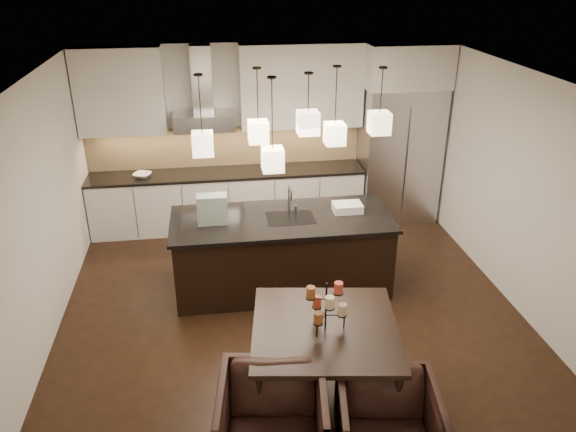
{
  "coord_description": "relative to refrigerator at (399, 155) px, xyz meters",
  "views": [
    {
      "loc": [
        -0.87,
        -5.76,
        3.96
      ],
      "look_at": [
        0.0,
        0.2,
        1.15
      ],
      "focal_mm": 35.0,
      "sensor_mm": 36.0,
      "label": 1
    }
  ],
  "objects": [
    {
      "name": "floor",
      "position": [
        -2.1,
        -2.38,
        -1.08
      ],
      "size": [
        5.5,
        5.5,
        0.02
      ],
      "primitive_type": "cube",
      "color": "black",
      "rests_on": "ground"
    },
    {
      "name": "ceiling",
      "position": [
        -2.1,
        -2.38,
        1.73
      ],
      "size": [
        5.5,
        5.5,
        0.02
      ],
      "primitive_type": "cube",
      "color": "white",
      "rests_on": "wall_back"
    },
    {
      "name": "wall_back",
      "position": [
        -2.1,
        0.38,
        0.32
      ],
      "size": [
        5.5,
        0.02,
        2.8
      ],
      "primitive_type": "cube",
      "color": "silver",
      "rests_on": "ground"
    },
    {
      "name": "wall_front",
      "position": [
        -2.1,
        -5.14,
        0.32
      ],
      "size": [
        5.5,
        0.02,
        2.8
      ],
      "primitive_type": "cube",
      "color": "silver",
      "rests_on": "ground"
    },
    {
      "name": "wall_left",
      "position": [
        -4.86,
        -2.38,
        0.32
      ],
      "size": [
        0.02,
        5.5,
        2.8
      ],
      "primitive_type": "cube",
      "color": "silver",
      "rests_on": "ground"
    },
    {
      "name": "wall_right",
      "position": [
        0.66,
        -2.38,
        0.32
      ],
      "size": [
        0.02,
        5.5,
        2.8
      ],
      "primitive_type": "cube",
      "color": "silver",
      "rests_on": "ground"
    },
    {
      "name": "refrigerator",
      "position": [
        0.0,
        0.0,
        0.0
      ],
      "size": [
        1.2,
        0.72,
        2.15
      ],
      "primitive_type": "cube",
      "color": "#B7B7BA",
      "rests_on": "floor"
    },
    {
      "name": "fridge_panel",
      "position": [
        0.0,
        0.0,
        1.4
      ],
      "size": [
        1.26,
        0.72,
        0.65
      ],
      "primitive_type": "cube",
      "color": "silver",
      "rests_on": "refrigerator"
    },
    {
      "name": "lower_cabinets",
      "position": [
        -2.73,
        0.05,
        -0.64
      ],
      "size": [
        4.21,
        0.62,
        0.88
      ],
      "primitive_type": "cube",
      "color": "silver",
      "rests_on": "floor"
    },
    {
      "name": "countertop",
      "position": [
        -2.73,
        0.05,
        -0.17
      ],
      "size": [
        4.21,
        0.66,
        0.04
      ],
      "primitive_type": "cube",
      "color": "black",
      "rests_on": "lower_cabinets"
    },
    {
      "name": "backsplash",
      "position": [
        -2.73,
        0.35,
        0.16
      ],
      "size": [
        4.21,
        0.02,
        0.63
      ],
      "primitive_type": "cube",
      "color": "#D3B47F",
      "rests_on": "countertop"
    },
    {
      "name": "upper_cab_left",
      "position": [
        -4.2,
        0.19,
        1.1
      ],
      "size": [
        1.25,
        0.35,
        1.25
      ],
      "primitive_type": "cube",
      "color": "silver",
      "rests_on": "wall_back"
    },
    {
      "name": "upper_cab_right",
      "position": [
        -1.55,
        0.19,
        1.1
      ],
      "size": [
        1.85,
        0.35,
        1.25
      ],
      "primitive_type": "cube",
      "color": "silver",
      "rests_on": "wall_back"
    },
    {
      "name": "hood_canopy",
      "position": [
        -3.03,
        0.1,
        0.65
      ],
      "size": [
        0.9,
        0.52,
        0.24
      ],
      "primitive_type": "cube",
      "color": "#B7B7BA",
      "rests_on": "wall_back"
    },
    {
      "name": "hood_chimney",
      "position": [
        -3.03,
        0.21,
        1.24
      ],
      "size": [
        0.3,
        0.28,
        0.96
      ],
      "primitive_type": "cube",
      "color": "#B7B7BA",
      "rests_on": "hood_canopy"
    },
    {
      "name": "fruit_bowl",
      "position": [
        -4.0,
        0.0,
        -0.12
      ],
      "size": [
        0.33,
        0.33,
        0.06
      ],
      "primitive_type": "imported",
      "rotation": [
        0.0,
        0.0,
        -0.37
      ],
      "color": "silver",
      "rests_on": "countertop"
    },
    {
      "name": "island_body",
      "position": [
        -2.13,
        -1.87,
        -0.6
      ],
      "size": [
        2.68,
        1.08,
        0.94
      ],
      "primitive_type": "cube",
      "rotation": [
        0.0,
        0.0,
        -0.0
      ],
      "color": "black",
      "rests_on": "floor"
    },
    {
      "name": "island_top",
      "position": [
        -2.13,
        -1.87,
        -0.11
      ],
      "size": [
        2.77,
        1.17,
        0.04
      ],
      "primitive_type": "cube",
      "rotation": [
        0.0,
        0.0,
        -0.0
      ],
      "color": "black",
      "rests_on": "island_body"
    },
    {
      "name": "faucet",
      "position": [
        -2.03,
        -1.76,
        0.11
      ],
      "size": [
        0.11,
        0.26,
        0.41
      ],
      "primitive_type": null,
      "rotation": [
        0.0,
        0.0,
        -0.0
      ],
      "color": "silver",
      "rests_on": "island_top"
    },
    {
      "name": "tote_bag",
      "position": [
        -2.99,
        -1.89,
        0.09
      ],
      "size": [
        0.36,
        0.19,
        0.36
      ],
      "primitive_type": "cube",
      "rotation": [
        0.0,
        0.0,
        -0.0
      ],
      "color": "#1D4E2F",
      "rests_on": "island_top"
    },
    {
      "name": "food_container",
      "position": [
        -1.28,
        -1.8,
        -0.04
      ],
      "size": [
        0.37,
        0.26,
        0.11
      ],
      "primitive_type": "cube",
      "rotation": [
        0.0,
        0.0,
        -0.0
      ],
      "color": "silver",
      "rests_on": "island_top"
    },
    {
      "name": "dining_table",
      "position": [
        -2.0,
        -3.93,
        -0.67
      ],
      "size": [
        1.53,
        1.53,
        0.81
      ],
      "primitive_type": null,
      "rotation": [
        0.0,
        0.0,
        -0.14
      ],
      "color": "black",
      "rests_on": "floor"
    },
    {
      "name": "candelabra",
      "position": [
        -2.0,
        -3.93,
        -0.03
      ],
      "size": [
        0.44,
        0.44,
        0.48
      ],
      "primitive_type": null,
      "rotation": [
        0.0,
        0.0,
        -0.14
      ],
      "color": "black",
      "rests_on": "dining_table"
    },
    {
      "name": "candle_a",
      "position": [
        -1.85,
        -3.95,
        -0.07
      ],
      "size": [
        0.09,
        0.09,
        0.11
      ],
      "primitive_type": "cylinder",
      "rotation": [
        0.0,
        0.0,
        -0.14
      ],
      "color": "beige",
      "rests_on": "candelabra"
    },
    {
      "name": "candle_b",
      "position": [
        -2.06,
        -3.79,
        -0.07
      ],
      "size": [
        0.09,
        0.09,
        0.11
      ],
      "primitive_type": "cylinder",
      "rotation": [
        0.0,
        0.0,
        -0.14
      ],
      "color": "#CE422E",
      "rests_on": "candelabra"
    },
    {
      "name": "candle_c",
      "position": [
        -2.1,
        -4.05,
        -0.07
      ],
      "size": [
        0.09,
        0.09,
        0.11
      ],
      "primitive_type": "cylinder",
      "rotation": [
        0.0,
        0.0,
        -0.14
      ],
      "color": "brown",
      "rests_on": "candelabra"
    },
    {
      "name": "candle_d",
      "position": [
        -1.87,
        -3.85,
        0.1
      ],
      "size": [
        0.09,
        0.09,
        0.11
      ],
      "primitive_type": "cylinder",
      "rotation": [
        0.0,
        0.0,
        -0.14
      ],
      "color": "#CE422E",
      "rests_on": "candelabra"
    },
    {
      "name": "candle_e",
      "position": [
        -2.14,
        -3.89,
        0.1
      ],
      "size": [
        0.09,
        0.09,
        0.11
      ],
      "primitive_type": "cylinder",
      "rotation": [
        0.0,
        0.0,
        -0.14
      ],
      "color": "brown",
      "rests_on": "candelabra"
    },
    {
      "name": "candle_f",
      "position": [
        -2.0,
        -4.07,
        0.1
      ],
      "size": [
        0.09,
        0.09,
        0.11
      ],
      "primitive_type": "cylinder",
      "rotation": [
        0.0,
        0.0,
        -0.14
      ],
      "color": "beige",
      "rests_on": "candelabra"
    },
    {
      "name": "armchair_left",
      "position": [
        -2.59,
        -4.67,
        -0.66
      ],
      "size": [
        1.0,
        1.02,
        0.83
      ],
      "primitive_type": "imported",
      "rotation": [
        0.0,
        0.0,
        -0.14
      ],
      "color": "black",
      "rests_on": "floor"
    },
    {
      "name": "armchair_right",
      "position": [
        -1.65,
        -4.8,
        -0.69
      ],
      "size": [
        0.95,
        0.97,
        0.78
      ],
      "primitive_type": "imported",
      "rotation": [
        0.0,
        0.0,
        -0.16
      ],
      "color": "black",
      "rests_on": "floor"
    },
    {
      "name": "pendant_a",
      "position": [
        -3.05,
        -1.96,
        0.94
      ],
      "size": [
        0.24,
        0.24,
        0.26
      ],
      "primitive_type": "cube",
      "color": "#FFE5B8",
      "rests_on": "ceiling"
    },
    {
      "name": "pendant_b",
      "position": [
        -2.38,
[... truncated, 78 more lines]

